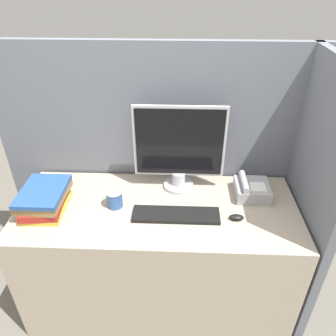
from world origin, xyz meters
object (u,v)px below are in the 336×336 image
object	(u,v)px
coffee_cup	(114,198)
monitor	(179,150)
keyboard	(176,215)
book_stack	(44,199)
desk_telephone	(251,189)
mouse	(236,217)

from	to	relation	value
coffee_cup	monitor	bearing A→B (deg)	29.94
keyboard	monitor	bearing A→B (deg)	88.00
monitor	book_stack	bearing A→B (deg)	-161.47
monitor	keyboard	size ratio (longest dim) A/B	1.11
keyboard	desk_telephone	size ratio (longest dim) A/B	2.41
mouse	book_stack	world-z (taller)	book_stack
monitor	coffee_cup	size ratio (longest dim) A/B	5.03
monitor	keyboard	distance (m)	0.35
keyboard	desk_telephone	xyz separation A→B (m)	(0.41, 0.19, 0.03)
coffee_cup	book_stack	bearing A→B (deg)	-173.68
mouse	keyboard	bearing A→B (deg)	177.90
monitor	keyboard	bearing A→B (deg)	-92.00
mouse	book_stack	bearing A→B (deg)	177.54
coffee_cup	desk_telephone	size ratio (longest dim) A/B	0.53
mouse	desk_telephone	world-z (taller)	desk_telephone
monitor	book_stack	distance (m)	0.76
mouse	coffee_cup	size ratio (longest dim) A/B	0.76
book_stack	desk_telephone	world-z (taller)	book_stack
monitor	coffee_cup	distance (m)	0.43
monitor	desk_telephone	xyz separation A→B (m)	(0.40, -0.07, -0.20)
keyboard	coffee_cup	bearing A→B (deg)	167.69
monitor	book_stack	xyz separation A→B (m)	(-0.70, -0.23, -0.18)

